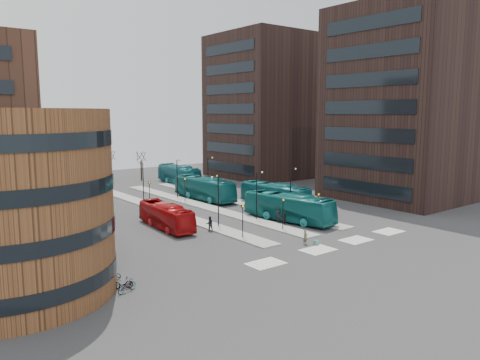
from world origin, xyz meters
TOP-DOWN VIEW (x-y plane):
  - ground at (0.00, 0.00)m, footprint 160.00×160.00m
  - island_left at (-4.00, 30.00)m, footprint 2.50×45.00m
  - island_mid at (2.00, 30.00)m, footprint 2.50×45.00m
  - island_right at (8.00, 30.00)m, footprint 2.50×45.00m
  - suitcase at (0.08, 5.29)m, footprint 0.43×0.35m
  - red_bus at (-8.70, 21.38)m, footprint 3.18×10.82m
  - teal_bus_a at (5.50, 15.10)m, footprint 4.82×13.15m
  - teal_bus_b at (5.22, 34.04)m, footprint 3.27×13.16m
  - teal_bus_c at (10.65, 23.37)m, footprint 3.51×12.49m
  - teal_bus_d at (10.49, 50.90)m, footprint 4.16×13.42m
  - traveller at (-0.68, 6.11)m, footprint 0.61×0.44m
  - commuter_a at (-5.41, 16.93)m, footprint 1.06×0.97m
  - commuter_b at (3.29, 13.43)m, footprint 0.71×1.01m
  - commuter_c at (3.86, 15.28)m, footprint 0.65×1.06m
  - bicycle_near at (-21.00, 5.40)m, footprint 1.95×1.25m
  - bicycle_mid at (-21.00, 6.15)m, footprint 1.68×1.05m
  - bicycle_far at (-21.00, 8.53)m, footprint 1.73×1.13m
  - crosswalk_stripes at (1.75, 4.00)m, footprint 22.35×2.40m
  - round_building at (-28.00, 10.00)m, footprint 15.16×15.16m
  - tower_near at (31.98, 16.00)m, footprint 20.12×20.00m
  - tower_far at (31.98, 50.00)m, footprint 20.12×20.00m
  - sign_poles at (1.60, 23.00)m, footprint 12.45×22.12m
  - lamp_posts at (2.64, 28.00)m, footprint 14.04×20.24m
  - bare_trees at (2.67, 62.67)m, footprint 10.97×8.14m

SIDE VIEW (x-z plane):
  - ground at x=0.00m, z-range 0.00..0.00m
  - crosswalk_stripes at x=1.75m, z-range 0.00..0.01m
  - island_left at x=-4.00m, z-range 0.00..0.15m
  - island_mid at x=2.00m, z-range 0.00..0.15m
  - island_right at x=8.00m, z-range 0.00..0.15m
  - suitcase at x=0.08m, z-range 0.00..0.53m
  - bicycle_far at x=-21.00m, z-range 0.00..0.86m
  - bicycle_near at x=-21.00m, z-range 0.00..0.97m
  - bicycle_mid at x=-21.00m, z-range 0.00..0.98m
  - traveller at x=-0.68m, z-range 0.00..1.56m
  - commuter_b at x=3.29m, z-range 0.00..1.59m
  - commuter_c at x=3.86m, z-range 0.00..1.59m
  - commuter_a at x=-5.41m, z-range 0.00..1.78m
  - red_bus at x=-8.70m, z-range 0.00..2.97m
  - teal_bus_c at x=10.65m, z-range 0.00..3.44m
  - teal_bus_a at x=5.50m, z-range 0.00..3.58m
  - teal_bus_b at x=5.22m, z-range 0.00..3.65m
  - teal_bus_d at x=10.49m, z-range 0.00..3.68m
  - sign_poles at x=1.60m, z-range 0.58..4.23m
  - bare_trees at x=2.67m, z-range -0.22..5.67m
  - lamp_posts at x=2.64m, z-range 0.52..6.64m
  - round_building at x=-28.00m, z-range -0.01..13.99m
  - tower_near at x=31.98m, z-range 0.00..30.00m
  - tower_far at x=31.98m, z-range 0.00..30.00m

